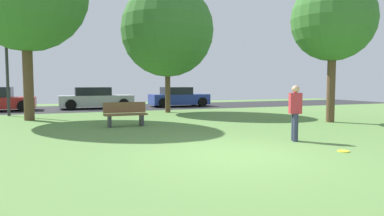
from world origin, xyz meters
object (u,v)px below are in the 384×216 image
at_px(birch_tree_lone, 167,31).
at_px(street_lamp_post, 7,70).
at_px(parked_car_silver, 96,99).
at_px(person_thrower, 295,111).
at_px(parked_car_blue, 178,97).
at_px(maple_tree_near, 333,20).
at_px(park_bench, 125,114).
at_px(frisbee_disc, 343,151).

bearing_deg(birch_tree_lone, street_lamp_post, 172.91).
xyz_separation_m(birch_tree_lone, parked_car_silver, (-3.41, 4.54, -3.86)).
distance_m(birch_tree_lone, person_thrower, 10.85).
height_order(person_thrower, parked_car_blue, person_thrower).
xyz_separation_m(birch_tree_lone, parked_car_blue, (2.17, 4.41, -3.87)).
distance_m(person_thrower, street_lamp_post, 14.08).
bearing_deg(maple_tree_near, person_thrower, -143.44).
xyz_separation_m(birch_tree_lone, street_lamp_post, (-7.94, 0.99, -2.24)).
relative_size(parked_car_silver, park_bench, 2.84).
bearing_deg(person_thrower, frisbee_disc, -64.20).
bearing_deg(street_lamp_post, frisbee_disc, -56.30).
xyz_separation_m(frisbee_disc, street_lamp_post, (-8.55, 12.83, 2.24)).
bearing_deg(birch_tree_lone, maple_tree_near, -54.70).
xyz_separation_m(maple_tree_near, parked_car_silver, (-8.32, 11.47, -3.57)).
relative_size(parked_car_blue, street_lamp_post, 0.89).
relative_size(maple_tree_near, frisbee_disc, 21.91).
distance_m(birch_tree_lone, parked_car_silver, 6.86).
distance_m(park_bench, street_lamp_post, 7.91).
bearing_deg(parked_car_blue, street_lamp_post, -161.30).
bearing_deg(person_thrower, parked_car_blue, 104.82).
bearing_deg(park_bench, street_lamp_post, -53.07).
distance_m(birch_tree_lone, park_bench, 7.34).
bearing_deg(park_bench, parked_car_blue, -119.74).
bearing_deg(person_thrower, park_bench, 148.37).
relative_size(maple_tree_near, parked_car_silver, 1.30).
distance_m(maple_tree_near, parked_car_blue, 12.20).
height_order(frisbee_disc, park_bench, park_bench).
bearing_deg(parked_car_blue, frisbee_disc, -95.45).
relative_size(park_bench, street_lamp_post, 0.36).
relative_size(person_thrower, park_bench, 0.97).
xyz_separation_m(person_thrower, parked_car_blue, (1.68, 14.62, -0.23)).
relative_size(frisbee_disc, park_bench, 0.17).
height_order(frisbee_disc, parked_car_blue, parked_car_blue).
height_order(parked_car_blue, park_bench, parked_car_blue).
distance_m(frisbee_disc, park_bench, 7.75).
height_order(parked_car_silver, street_lamp_post, street_lamp_post).
distance_m(frisbee_disc, parked_car_silver, 16.88).
distance_m(parked_car_blue, park_bench, 11.03).
distance_m(person_thrower, parked_car_blue, 14.72).
height_order(maple_tree_near, parked_car_silver, maple_tree_near).
bearing_deg(parked_car_silver, maple_tree_near, -54.05).
relative_size(parked_car_silver, street_lamp_post, 1.01).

